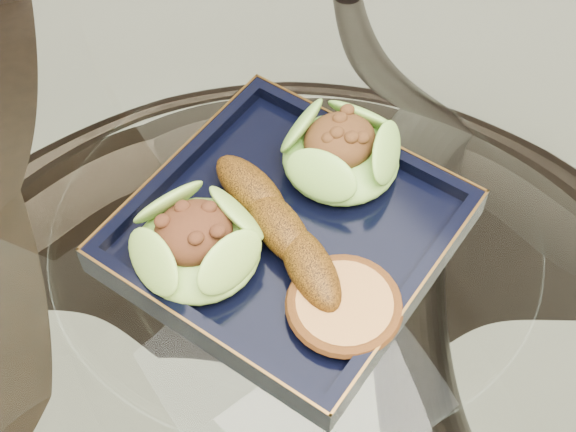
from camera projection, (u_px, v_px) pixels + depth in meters
dining_table at (294, 345)px, 0.87m from camera, size 1.13×1.13×0.77m
navy_plate at (288, 235)px, 0.75m from camera, size 0.34×0.34×0.02m
lettuce_wrap_left at (197, 245)px, 0.70m from camera, size 0.14×0.14×0.04m
lettuce_wrap_right at (341, 154)px, 0.77m from camera, size 0.12×0.12×0.04m
roasted_plantain at (279, 227)px, 0.72m from camera, size 0.05×0.19×0.04m
crumb_patty at (344, 307)px, 0.68m from camera, size 0.11×0.11×0.02m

